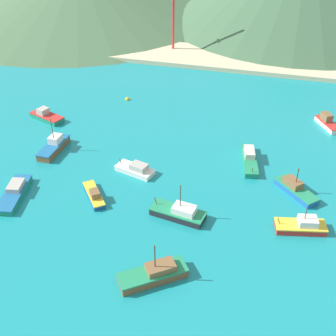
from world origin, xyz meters
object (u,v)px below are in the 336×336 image
Objects in this scene: fishing_boat_13 at (327,122)px; fishing_boat_6 at (46,116)px; fishing_boat_2 at (179,213)px; fishing_boat_4 at (154,274)px; fishing_boat_11 at (136,169)px; radio_tower at (173,12)px; fishing_boat_7 at (94,195)px; fishing_boat_10 at (302,226)px; buoy_1 at (127,99)px; fishing_boat_14 at (295,189)px; fishing_boat_3 at (14,193)px; fishing_boat_9 at (54,146)px; fishing_boat_12 at (249,159)px.

fishing_boat_6 is at bearing -168.12° from fishing_boat_13.
fishing_boat_2 reaches higher than fishing_boat_13.
fishing_boat_11 is at bearing 113.73° from fishing_boat_4.
fishing_boat_2 is 0.40× the size of radio_tower.
fishing_boat_11 is at bearing 63.23° from fishing_boat_7.
fishing_boat_6 reaches higher than fishing_boat_7.
fishing_boat_10 reaches higher than buoy_1.
buoy_1 is at bearing 112.86° from fishing_boat_4.
radio_tower is (2.57, 34.47, 11.59)m from buoy_1.
fishing_boat_10 is at bearing -82.50° from fishing_boat_14.
fishing_boat_7 is 0.91× the size of fishing_boat_11.
fishing_boat_3 is 76.29m from radio_tower.
fishing_boat_9 is 46.50m from fishing_boat_14.
fishing_boat_6 is at bearing 131.95° from fishing_boat_7.
fishing_boat_3 is 1.46× the size of fishing_boat_13.
fishing_boat_12 is (37.62, 20.74, 0.11)m from fishing_boat_3.
fishing_boat_2 is 0.87× the size of fishing_boat_12.
fishing_boat_6 is 1.11× the size of fishing_boat_11.
fishing_boat_9 is 49.03m from fishing_boat_10.
fishing_boat_4 is 1.10× the size of fishing_boat_6.
fishing_boat_4 is 1.22× the size of fishing_boat_11.
fishing_boat_6 is 19.82m from buoy_1.
fishing_boat_9 reaches higher than fishing_boat_2.
fishing_boat_14 is 0.35× the size of radio_tower.
fishing_boat_6 is 52.33m from radio_tower.
fishing_boat_11 is at bearing 33.82° from fishing_boat_3.
fishing_boat_4 is at bearing -44.37° from fishing_boat_7.
fishing_boat_10 reaches higher than fishing_boat_6.
radio_tower is (-4.51, 71.96, 11.12)m from fishing_boat_7.
fishing_boat_12 is at bearing -32.21° from buoy_1.
fishing_boat_9 is at bearing 138.17° from fishing_boat_7.
fishing_boat_2 reaches higher than fishing_boat_14.
fishing_boat_12 is at bearing 36.15° from fishing_boat_7.
fishing_boat_14 is at bearing -40.86° from fishing_boat_12.
buoy_1 is 36.46m from radio_tower.
fishing_boat_6 is 0.97× the size of fishing_boat_9.
fishing_boat_7 is (-14.85, 14.53, -0.26)m from fishing_boat_4.
radio_tower reaches higher than fishing_boat_4.
fishing_boat_13 is (23.81, 37.35, 0.04)m from fishing_boat_2.
fishing_boat_2 is at bearing -174.40° from fishing_boat_10.
fishing_boat_10 reaches higher than fishing_boat_3.
fishing_boat_10 is at bearing -13.33° from fishing_boat_9.
fishing_boat_10 is 81.76m from radio_tower.
fishing_boat_7 is 72.96m from radio_tower.
fishing_boat_13 is 26.73m from fishing_boat_14.
fishing_boat_13 is at bearing 24.75° from fishing_boat_9.
fishing_boat_6 is 29.61m from fishing_boat_11.
fishing_boat_10 is (55.42, -22.82, 0.06)m from fishing_boat_6.
radio_tower is (-19.63, 73.05, 10.88)m from fishing_boat_2.
fishing_boat_2 is 21.12m from fishing_boat_14.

